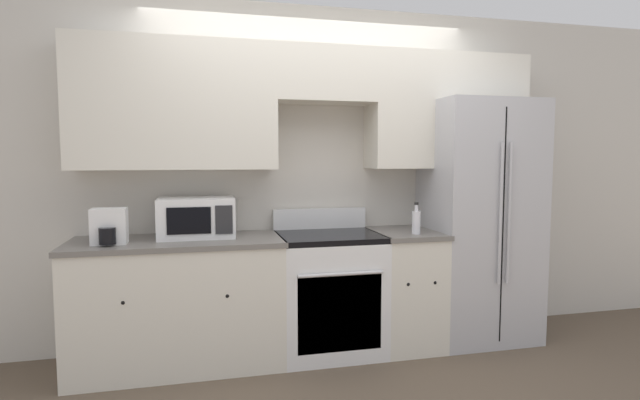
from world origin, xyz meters
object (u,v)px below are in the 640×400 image
oven_range (329,292)px  microwave (196,217)px  bottle (416,221)px  refrigerator (477,220)px

oven_range → microwave: (-0.94, 0.08, 0.57)m
microwave → bottle: (1.56, -0.24, -0.05)m
refrigerator → bottle: refrigerator is taller
oven_range → refrigerator: 1.33m
oven_range → bottle: bottle is taller
microwave → bottle: 1.58m
oven_range → refrigerator: refrigerator is taller
refrigerator → microwave: bearing=178.8°
oven_range → bottle: 0.83m
refrigerator → bottle: 0.65m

